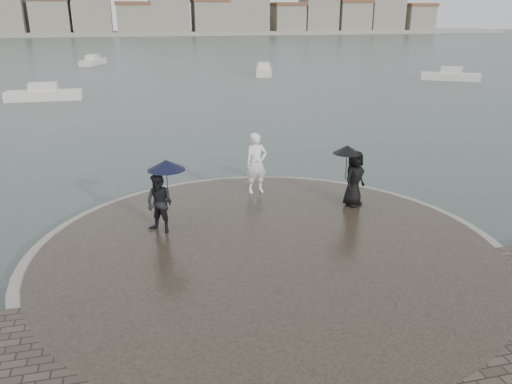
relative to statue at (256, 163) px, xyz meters
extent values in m
plane|color=#2B3835|center=(-0.76, -7.77, -1.39)|extent=(400.00, 400.00, 0.00)
cylinder|color=gray|center=(-0.76, -4.27, -1.23)|extent=(12.50, 12.50, 0.32)
cylinder|color=#2D261E|center=(-0.76, -4.27, -1.21)|extent=(11.90, 11.90, 0.36)
imported|color=white|center=(0.00, 0.00, 0.00)|extent=(0.81, 0.58, 2.06)
imported|color=black|center=(-3.41, -2.56, -0.19)|extent=(1.03, 1.00, 1.68)
cylinder|color=black|center=(-3.16, -2.46, 0.32)|extent=(0.02, 0.02, 0.90)
cone|color=black|center=(-3.16, -2.46, 0.87)|extent=(1.07, 1.07, 0.28)
imported|color=black|center=(2.69, -1.94, -0.13)|extent=(1.04, 0.96, 1.79)
cylinder|color=black|center=(2.44, -1.84, 0.27)|extent=(0.02, 0.02, 0.90)
cone|color=black|center=(2.44, -1.84, 0.79)|extent=(0.92, 0.92, 0.26)
cube|color=gray|center=(-0.76, 155.23, -0.79)|extent=(260.00, 20.00, 1.20)
cube|color=gray|center=(-37.76, 152.23, 4.61)|extent=(12.00, 10.00, 12.00)
cube|color=gray|center=(-24.76, 152.23, 3.61)|extent=(11.00, 10.00, 10.00)
cube|color=gray|center=(-12.76, 152.23, 4.11)|extent=(11.00, 10.00, 11.00)
cube|color=gray|center=(-0.76, 152.23, 3.11)|extent=(10.00, 10.00, 9.00)
cube|color=brown|center=(-0.76, 152.23, 8.11)|extent=(10.60, 10.60, 1.00)
cube|color=gray|center=(10.24, 152.23, 4.61)|extent=(12.00, 10.00, 12.00)
cube|color=gray|center=(23.24, 152.23, 3.61)|extent=(11.00, 10.00, 10.00)
cube|color=brown|center=(23.24, 152.23, 9.11)|extent=(11.60, 10.60, 1.00)
cube|color=gray|center=(35.24, 152.23, 5.11)|extent=(13.00, 10.00, 13.00)
cube|color=gray|center=(49.24, 152.23, 3.11)|extent=(10.00, 10.00, 9.00)
cube|color=brown|center=(49.24, 152.23, 8.11)|extent=(10.60, 10.60, 1.00)
cube|color=gray|center=(60.24, 152.23, 4.11)|extent=(11.00, 10.00, 11.00)
cube|color=gray|center=(72.24, 152.23, 3.61)|extent=(11.00, 10.00, 10.00)
cube|color=brown|center=(72.24, 152.23, 9.11)|extent=(11.60, 10.60, 1.00)
cube|color=gray|center=(84.24, 152.23, 4.61)|extent=(12.00, 10.00, 12.00)
cube|color=gray|center=(97.24, 152.23, 3.11)|extent=(10.00, 10.00, 9.00)
cube|color=brown|center=(97.24, 152.23, 8.11)|extent=(10.60, 10.60, 1.00)
cube|color=beige|center=(-8.18, 53.90, -1.14)|extent=(3.31, 5.72, 0.90)
cube|color=beige|center=(-8.18, 53.90, -0.54)|extent=(1.79, 2.28, 0.90)
cube|color=beige|center=(-10.24, 25.23, -1.14)|extent=(5.52, 1.68, 0.90)
cube|color=beige|center=(-10.24, 25.23, -0.54)|extent=(2.02, 1.23, 0.90)
cube|color=beige|center=(27.03, 28.37, -1.14)|extent=(5.43, 4.45, 0.90)
cube|color=beige|center=(27.03, 28.37, -0.54)|extent=(2.33, 2.13, 0.90)
cube|color=beige|center=(10.32, 37.49, -1.14)|extent=(2.93, 5.73, 0.90)
cube|color=beige|center=(10.32, 37.49, -0.54)|extent=(1.66, 2.24, 0.90)
camera|label=1|loc=(-3.97, -15.66, 4.71)|focal=35.00mm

